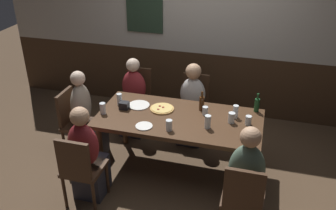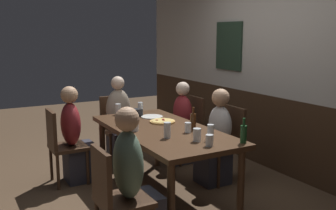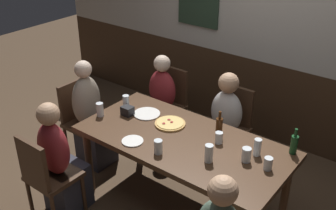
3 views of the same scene
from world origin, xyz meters
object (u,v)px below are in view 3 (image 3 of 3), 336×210
(highball_clear, at_px, (158,147))
(pint_glass_amber, at_px, (209,154))
(chair_left_far, at_px, (168,101))
(pizza, at_px, (170,123))
(beer_bottle_green, at_px, (294,144))
(chair_mid_far, at_px, (231,123))
(beer_bottle_brown, at_px, (219,126))
(chair_head_west, at_px, (81,117))
(tumbler_short, at_px, (219,138))
(condiment_caddy, at_px, (127,111))
(beer_glass_half, at_px, (268,164))
(person_left_near, at_px, (61,167))
(beer_glass_tall, at_px, (126,103))
(tumbler_water, at_px, (100,110))
(pint_glass_pale, at_px, (257,148))
(plate_white_large, at_px, (147,114))
(chair_left_near, at_px, (46,174))
(dining_table, at_px, (183,146))
(plate_white_small, at_px, (133,141))
(pint_glass_stout, at_px, (246,155))
(person_mid_far, at_px, (223,132))
(person_left_far, at_px, (160,109))
(person_head_west, at_px, (91,121))

(highball_clear, height_order, pint_glass_amber, pint_glass_amber)
(chair_left_far, distance_m, pizza, 0.98)
(chair_left_far, xyz_separation_m, beer_bottle_green, (1.68, -0.49, 0.33))
(chair_mid_far, distance_m, beer_bottle_brown, 0.74)
(chair_head_west, bearing_deg, tumbler_short, 5.02)
(beer_bottle_brown, xyz_separation_m, condiment_caddy, (-0.90, -0.22, -0.05))
(chair_left_far, bearing_deg, beer_glass_half, -26.90)
(beer_glass_half, bearing_deg, person_left_near, -154.63)
(beer_glass_tall, xyz_separation_m, beer_bottle_brown, (0.99, 0.14, 0.03))
(chair_left_far, bearing_deg, condiment_caddy, -79.97)
(chair_head_west, distance_m, tumbler_water, 0.59)
(chair_left_far, relative_size, pint_glass_pale, 5.85)
(highball_clear, bearing_deg, pint_glass_pale, 35.85)
(plate_white_large, bearing_deg, person_left_near, -108.77)
(chair_left_near, bearing_deg, beer_glass_half, 29.90)
(pizza, relative_size, tumbler_water, 2.14)
(chair_mid_far, height_order, person_left_near, person_left_near)
(pint_glass_amber, height_order, tumbler_water, pint_glass_amber)
(pint_glass_amber, xyz_separation_m, beer_glass_half, (0.42, 0.19, -0.02))
(plate_white_large, bearing_deg, beer_bottle_brown, 7.52)
(plate_white_large, bearing_deg, beer_glass_half, -4.04)
(pizza, relative_size, highball_clear, 2.32)
(tumbler_water, bearing_deg, beer_glass_half, 6.94)
(chair_head_west, xyz_separation_m, pint_glass_amber, (1.72, -0.14, 0.31))
(chair_head_west, bearing_deg, dining_table, 0.00)
(highball_clear, distance_m, beer_glass_half, 0.89)
(highball_clear, height_order, plate_white_small, highball_clear)
(pint_glass_stout, xyz_separation_m, tumbler_water, (-1.47, -0.19, 0.00))
(tumbler_water, height_order, condiment_caddy, tumbler_water)
(person_mid_far, distance_m, beer_bottle_brown, 0.62)
(person_left_near, relative_size, pint_glass_stout, 9.30)
(pint_glass_stout, height_order, beer_bottle_green, beer_bottle_green)
(tumbler_short, bearing_deg, person_left_far, 153.07)
(chair_head_west, relative_size, tumbler_short, 8.55)
(chair_head_west, relative_size, person_head_west, 0.75)
(chair_mid_far, height_order, chair_left_far, same)
(person_left_far, bearing_deg, beer_glass_tall, -84.57)
(beer_glass_half, xyz_separation_m, tumbler_short, (-0.50, 0.09, 0.00))
(beer_glass_tall, relative_size, tumbler_short, 1.44)
(person_left_far, xyz_separation_m, beer_bottle_green, (1.68, -0.32, 0.37))
(highball_clear, relative_size, beer_bottle_brown, 0.52)
(chair_head_west, height_order, highball_clear, chair_head_west)
(beer_bottle_brown, xyz_separation_m, plate_white_large, (-0.76, -0.10, -0.09))
(dining_table, height_order, chair_head_west, chair_head_west)
(condiment_caddy, bearing_deg, beer_bottle_brown, 13.90)
(person_left_near, height_order, person_left_far, person_left_near)
(highball_clear, height_order, tumbler_water, tumbler_water)
(pizza, distance_m, tumbler_water, 0.70)
(plate_white_small, distance_m, condiment_caddy, 0.49)
(chair_head_west, xyz_separation_m, pint_glass_pale, (1.98, 0.18, 0.31))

